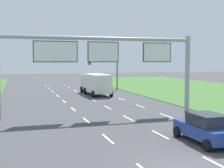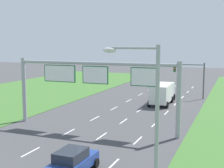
{
  "view_description": "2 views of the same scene",
  "coord_description": "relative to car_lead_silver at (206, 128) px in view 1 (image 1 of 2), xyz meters",
  "views": [
    {
      "loc": [
        -6.96,
        -11.85,
        4.75
      ],
      "look_at": [
        1.2,
        14.72,
        2.63
      ],
      "focal_mm": 50.0,
      "sensor_mm": 36.0,
      "label": 1
    },
    {
      "loc": [
        13.1,
        -13.65,
        8.55
      ],
      "look_at": [
        0.39,
        17.97,
        4.08
      ],
      "focal_mm": 50.0,
      "sensor_mm": 36.0,
      "label": 2
    }
  ],
  "objects": [
    {
      "name": "ground_plane",
      "position": [
        -3.41,
        -3.46,
        -0.85
      ],
      "size": [
        200.0,
        200.0,
        0.0
      ],
      "primitive_type": "plane",
      "color": "#424244"
    },
    {
      "name": "box_truck",
      "position": [
        0.03,
        26.27,
        0.74
      ],
      "size": [
        2.88,
        7.78,
        2.86
      ],
      "rotation": [
        0.0,
        0.0,
        0.04
      ],
      "color": "silver",
      "rests_on": "ground_plane"
    },
    {
      "name": "sign_gantry",
      "position": [
        -3.37,
        10.56,
        4.09
      ],
      "size": [
        17.24,
        0.44,
        7.0
      ],
      "color": "#9EA0A5",
      "rests_on": "ground_plane"
    },
    {
      "name": "traffic_light_mast",
      "position": [
        3.13,
        32.11,
        3.01
      ],
      "size": [
        4.76,
        0.49,
        5.6
      ],
      "color": "#47494F",
      "rests_on": "ground_plane"
    },
    {
      "name": "car_lead_silver",
      "position": [
        0.0,
        0.0,
        0.0
      ],
      "size": [
        2.14,
        4.38,
        1.71
      ],
      "rotation": [
        0.0,
        0.0,
        -0.01
      ],
      "color": "navy",
      "rests_on": "ground_plane"
    },
    {
      "name": "lane_dashes_slip",
      "position": [
        1.84,
        11.54,
        -0.85
      ],
      "size": [
        0.14,
        68.4,
        0.01
      ],
      "color": "white",
      "rests_on": "ground_plane"
    },
    {
      "name": "lane_dashes_inner_right",
      "position": [
        -1.66,
        11.54,
        -0.85
      ],
      "size": [
        0.14,
        68.4,
        0.01
      ],
      "color": "white",
      "rests_on": "ground_plane"
    },
    {
      "name": "lane_dashes_inner_left",
      "position": [
        -5.16,
        11.54,
        -0.85
      ],
      "size": [
        0.14,
        68.4,
        0.01
      ],
      "color": "white",
      "rests_on": "ground_plane"
    }
  ]
}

